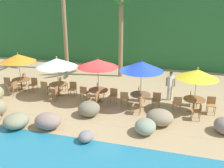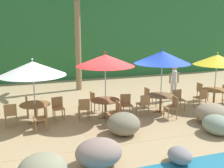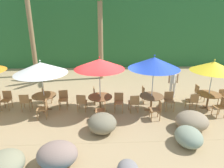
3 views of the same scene
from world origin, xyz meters
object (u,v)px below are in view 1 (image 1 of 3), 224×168
Objects in this scene: chair_white_seaward at (73,88)px; chair_red_left at (84,92)px; dining_table_orange at (21,81)px; dining_table_red at (98,92)px; chair_orange_inland at (26,78)px; palm_tree_second at (121,21)px; palm_tree_nearest at (64,9)px; chair_red_right at (95,99)px; dining_table_white at (58,86)px; chair_red_seaward at (113,95)px; chair_white_right at (55,93)px; chair_yellow_left at (177,103)px; chair_white_inland at (62,83)px; umbrella_orange at (18,58)px; umbrella_yellow at (197,74)px; chair_orange_left at (8,82)px; waiter_in_white at (170,84)px; chair_white_left at (45,87)px; dining_table_yellow at (194,101)px; chair_yellow_inland at (192,97)px; chair_blue_right at (139,105)px; chair_yellow_right at (198,110)px; chair_blue_seaward at (156,99)px; umbrella_white at (57,63)px; chair_orange_right at (14,87)px; chair_blue_inland at (141,92)px; chair_red_inland at (100,88)px; chair_orange_seaward at (34,84)px; chair_yellow_seaward at (211,104)px; umbrella_red at (98,63)px; umbrella_blue at (142,66)px; dining_table_blue at (140,96)px.

chair_white_seaward is 1.01m from chair_red_left.
dining_table_orange is at bearing 179.88° from chair_white_seaward.
dining_table_red is 0.86m from chair_red_left.
chair_orange_inland is 0.15× the size of palm_tree_second.
chair_red_left is 0.12× the size of palm_tree_nearest.
chair_red_left and chair_red_right have the same top height.
palm_tree_second is at bearing 61.20° from dining_table_white.
dining_table_orange is 6.17m from chair_red_seaward.
chair_white_right is 6.74m from chair_yellow_left.
chair_white_inland is 1.00× the size of chair_yellow_left.
umbrella_orange reaches higher than dining_table_orange.
umbrella_yellow is at bearing -44.21° from palm_tree_second.
chair_white_inland is 7.19m from chair_yellow_left.
chair_orange_left is 10.06m from waiter_in_white.
chair_white_left reaches higher than dining_table_yellow.
chair_yellow_inland is 1.31m from chair_yellow_left.
chair_blue_right is 2.87m from chair_yellow_right.
chair_blue_seaward is at bearing 15.63° from chair_red_right.
chair_blue_seaward is at bearing 0.48° from dining_table_red.
umbrella_white is at bearing 175.45° from chair_red_seaward.
chair_red_seaward is at bearing 3.84° from chair_orange_right.
chair_orange_left is at bearing -176.28° from chair_blue_inland.
chair_red_seaward is (2.62, -0.44, 0.00)m from chair_white_seaward.
chair_orange_inland and chair_yellow_left have the same top height.
chair_red_seaward is at bearing -178.88° from dining_table_yellow.
chair_orange_right is (0.06, -0.85, -0.10)m from dining_table_orange.
umbrella_orange is 2.82× the size of chair_orange_right.
umbrella_white reaches higher than chair_blue_inland.
dining_table_white is (2.63, 0.68, 0.10)m from chair_orange_right.
chair_red_inland and chair_yellow_right have the same top height.
chair_orange_seaward is at bearing 152.75° from chair_white_right.
chair_yellow_seaward is 2.48m from waiter_in_white.
dining_table_red is 2.59m from chair_blue_right.
umbrella_red is at bearing 96.90° from chair_red_right.
chair_white_right is 2.61m from chair_red_inland.
chair_yellow_seaward and chair_yellow_right have the same top height.
chair_orange_inland is 1.00× the size of chair_blue_inland.
chair_yellow_left reaches higher than dining_table_white.
dining_table_red is (2.42, 0.56, 0.10)m from chair_white_right.
umbrella_red is (2.61, -0.27, 0.21)m from umbrella_white.
chair_blue_seaward is at bearing -39.41° from chair_blue_inland.
dining_table_white is at bearing -3.58° from dining_table_orange.
chair_white_right is at bearing -174.09° from chair_blue_seaward.
chair_white_right is at bearing -175.15° from dining_table_yellow.
waiter_in_white is at bearing 44.07° from umbrella_blue.
dining_table_blue is (7.68, -0.47, -1.50)m from umbrella_orange.
umbrella_orange is 3.88m from chair_white_seaward.
chair_yellow_seaward is (6.83, 0.22, 0.00)m from chair_red_left.
umbrella_red is at bearing 4.47° from chair_orange_right.
chair_white_left is at bearing -179.67° from chair_yellow_seaward.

